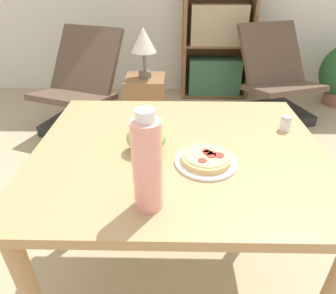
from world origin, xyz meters
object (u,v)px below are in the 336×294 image
object	(u,v)px
grape_bunch	(146,138)
salt_shaker	(286,123)
table_lamp	(144,42)
drink_bottle	(147,165)
bookshelf	(218,22)
pizza_on_plate	(206,159)
lounge_chair_near	(81,99)
lounge_chair_far	(275,90)
side_table	(146,105)

from	to	relation	value
grape_bunch	salt_shaker	xyz separation A→B (m)	(0.55, 0.17, -0.02)
table_lamp	drink_bottle	bearing A→B (deg)	-84.53
salt_shaker	bookshelf	size ratio (longest dim) A/B	0.04
bookshelf	pizza_on_plate	bearing A→B (deg)	-97.98
grape_bunch	lounge_chair_near	distance (m)	1.91
drink_bottle	bookshelf	distance (m)	2.89
pizza_on_plate	bookshelf	world-z (taller)	bookshelf
salt_shaker	table_lamp	bearing A→B (deg)	116.37
lounge_chair_far	side_table	xyz separation A→B (m)	(-1.27, -0.33, -0.02)
salt_shaker	table_lamp	distance (m)	1.59
lounge_chair_near	bookshelf	bearing A→B (deg)	53.02
salt_shaker	side_table	distance (m)	1.68
pizza_on_plate	table_lamp	world-z (taller)	table_lamp
drink_bottle	lounge_chair_near	size ratio (longest dim) A/B	0.32
lounge_chair_near	lounge_chair_far	xyz separation A→B (m)	(1.88, 0.26, 0.00)
pizza_on_plate	table_lamp	distance (m)	1.71
grape_bunch	drink_bottle	bearing A→B (deg)	-84.21
pizza_on_plate	lounge_chair_near	size ratio (longest dim) A/B	0.23
lounge_chair_far	pizza_on_plate	bearing A→B (deg)	-132.65
pizza_on_plate	drink_bottle	world-z (taller)	drink_bottle
salt_shaker	side_table	world-z (taller)	salt_shaker
drink_bottle	lounge_chair_near	xyz separation A→B (m)	(-0.79, 1.96, -0.63)
salt_shaker	table_lamp	xyz separation A→B (m)	(-0.71, 1.42, 0.01)
salt_shaker	lounge_chair_near	xyz separation A→B (m)	(-1.32, 1.50, -0.52)
salt_shaker	pizza_on_plate	bearing A→B (deg)	-144.21
salt_shaker	grape_bunch	bearing A→B (deg)	-162.99
salt_shaker	side_table	xyz separation A→B (m)	(-0.71, 1.42, -0.54)
pizza_on_plate	lounge_chair_far	bearing A→B (deg)	65.74
grape_bunch	lounge_chair_far	distance (m)	2.29
salt_shaker	lounge_chair_far	bearing A→B (deg)	72.34
grape_bunch	table_lamp	xyz separation A→B (m)	(-0.15, 1.59, -0.01)
drink_bottle	table_lamp	distance (m)	1.90
bookshelf	side_table	distance (m)	1.32
drink_bottle	side_table	size ratio (longest dim) A/B	0.56
drink_bottle	lounge_chair_near	distance (m)	2.20
pizza_on_plate	side_table	bearing A→B (deg)	102.17
bookshelf	side_table	xyz separation A→B (m)	(-0.73, -0.95, -0.56)
drink_bottle	bookshelf	size ratio (longest dim) A/B	0.17
grape_bunch	side_table	size ratio (longest dim) A/B	0.27
lounge_chair_far	side_table	bearing A→B (deg)	176.39
bookshelf	table_lamp	world-z (taller)	bookshelf
lounge_chair_near	lounge_chair_far	distance (m)	1.90
grape_bunch	drink_bottle	world-z (taller)	drink_bottle
lounge_chair_near	side_table	xyz separation A→B (m)	(0.61, -0.07, -0.02)
grape_bunch	lounge_chair_near	xyz separation A→B (m)	(-0.76, 1.66, -0.54)
grape_bunch	side_table	xyz separation A→B (m)	(-0.15, 1.59, -0.56)
lounge_chair_near	side_table	size ratio (longest dim) A/B	1.76
grape_bunch	bookshelf	distance (m)	2.61
lounge_chair_far	table_lamp	world-z (taller)	table_lamp
salt_shaker	drink_bottle	bearing A→B (deg)	-138.71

